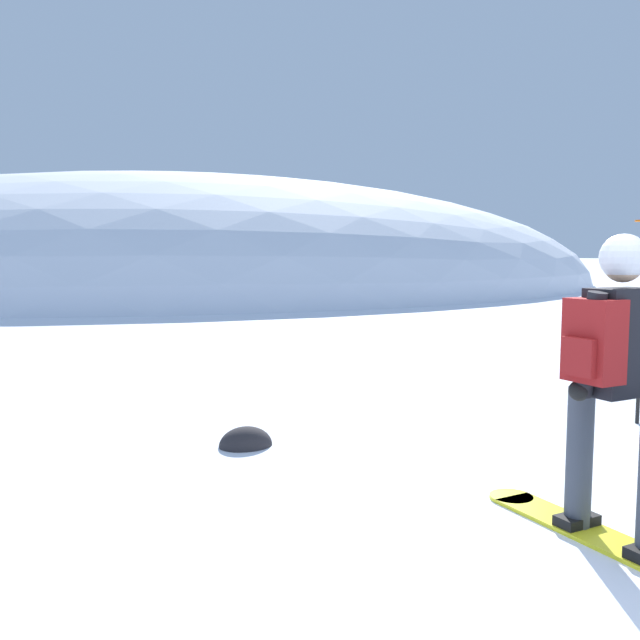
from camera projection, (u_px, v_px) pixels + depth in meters
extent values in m
plane|color=white|center=(608.00, 576.00, 3.40)|extent=(300.00, 300.00, 0.00)
ellipsoid|color=white|center=(184.00, 282.00, 36.78)|extent=(43.87, 39.49, 10.96)
cube|color=yellow|center=(611.00, 542.00, 3.76)|extent=(0.32, 1.57, 0.02)
cylinder|color=yellow|center=(511.00, 498.00, 4.45)|extent=(0.28, 0.28, 0.02)
cube|color=black|center=(577.00, 520.00, 3.97)|extent=(0.26, 0.15, 0.06)
cylinder|color=#3D424C|center=(579.00, 457.00, 3.93)|extent=(0.15, 0.15, 0.82)
cube|color=black|center=(620.00, 342.00, 3.65)|extent=(0.37, 0.23, 0.58)
cylinder|color=black|center=(590.00, 345.00, 3.55)|extent=(0.10, 0.18, 0.57)
sphere|color=black|center=(579.00, 391.00, 3.60)|extent=(0.11, 0.11, 0.11)
cube|color=maroon|center=(594.00, 341.00, 3.56)|extent=(0.19, 0.28, 0.44)
cube|color=maroon|center=(580.00, 357.00, 3.52)|extent=(0.06, 0.20, 0.20)
sphere|color=tan|center=(623.00, 263.00, 3.61)|extent=(0.21, 0.21, 0.21)
sphere|color=silver|center=(624.00, 257.00, 3.61)|extent=(0.25, 0.25, 0.25)
cube|color=navy|center=(640.00, 263.00, 3.67)|extent=(0.03, 0.17, 0.08)
ellipsoid|color=#282628|center=(246.00, 446.00, 5.69)|extent=(0.46, 0.39, 0.32)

